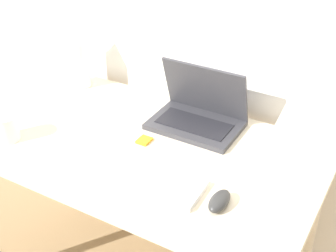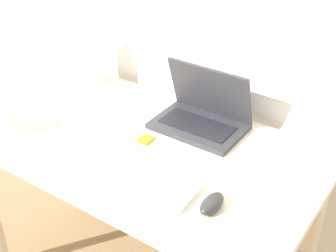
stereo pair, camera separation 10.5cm
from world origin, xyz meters
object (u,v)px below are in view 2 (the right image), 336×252
Objects in this scene: keyboard at (132,174)px; mug at (11,121)px; laptop at (203,114)px; mouse at (212,203)px; mp3_player at (146,139)px; vase at (87,53)px.

keyboard is 0.52m from mug.
mouse is at bearing -55.68° from laptop.
mouse is at bearing 3.69° from mug.
mp3_player is 0.49m from mug.
vase reaches higher than keyboard.
keyboard is at bearing 4.44° from mug.
vase reaches higher than mp3_player.
mug reaches higher than mouse.
keyboard is at bearing -177.68° from mouse.
laptop reaches higher than mp3_player.
mug is at bearing -141.72° from laptop.
keyboard is (-0.02, -0.39, -0.04)m from laptop.
laptop is 0.24m from mp3_player.
mouse is at bearing -25.54° from mp3_player.
laptop is at bearing 60.52° from mp3_player.
vase is 0.55m from mp3_player.
mouse reaches higher than mp3_player.
mp3_player is (0.48, -0.23, -0.14)m from vase.
mouse is (0.28, 0.01, 0.01)m from keyboard.
keyboard is at bearing -93.65° from laptop.
vase reaches higher than mug.
mp3_player is at bearing -119.48° from laptop.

